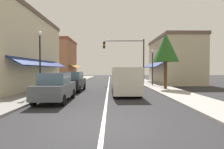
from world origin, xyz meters
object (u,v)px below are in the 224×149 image
parked_car_nearest_left (55,87)px  tree_right_near (166,48)px  traffic_signal_mast_arm (130,53)px  street_lamp_left_near (40,52)px  street_lamp_right_mid (153,61)px  parked_car_second_left (73,81)px  van_in_lane (125,80)px

parked_car_nearest_left → tree_right_near: bearing=36.0°
traffic_signal_mast_arm → street_lamp_left_near: traffic_signal_mast_arm is taller
parked_car_nearest_left → street_lamp_right_mid: size_ratio=0.96×
traffic_signal_mast_arm → street_lamp_right_mid: traffic_signal_mast_arm is taller
tree_right_near → parked_car_second_left: bearing=-173.9°
van_in_lane → street_lamp_left_near: street_lamp_left_near is taller
van_in_lane → street_lamp_right_mid: size_ratio=1.22×
parked_car_second_left → van_in_lane: (4.54, -2.32, 0.27)m
parked_car_nearest_left → tree_right_near: tree_right_near is taller
street_lamp_right_mid → tree_right_near: bearing=-84.7°
traffic_signal_mast_arm → street_lamp_right_mid: (2.27, -3.62, -1.27)m
parked_car_nearest_left → parked_car_second_left: (-0.04, 5.48, 0.00)m
street_lamp_left_near → parked_car_second_left: bearing=52.2°
traffic_signal_mast_arm → tree_right_near: 7.96m
parked_car_nearest_left → traffic_signal_mast_arm: bearing=66.1°
van_in_lane → street_lamp_left_near: (-6.53, -0.25, 2.15)m
street_lamp_left_near → street_lamp_right_mid: 12.69m
parked_car_nearest_left → van_in_lane: (4.50, 3.16, 0.27)m
parked_car_nearest_left → street_lamp_right_mid: bearing=50.6°
parked_car_second_left → street_lamp_right_mid: (8.33, 4.82, 2.05)m
van_in_lane → traffic_signal_mast_arm: size_ratio=0.85×
street_lamp_left_near → street_lamp_right_mid: size_ratio=1.15×
parked_car_nearest_left → traffic_signal_mast_arm: 15.52m
street_lamp_right_mid → tree_right_near: (0.36, -3.89, 1.11)m
street_lamp_left_near → street_lamp_right_mid: (10.32, 7.38, -0.36)m
parked_car_nearest_left → street_lamp_left_near: bearing=124.4°
tree_right_near → traffic_signal_mast_arm: bearing=109.3°
traffic_signal_mast_arm → parked_car_second_left: bearing=-125.6°
parked_car_second_left → tree_right_near: 9.29m
street_lamp_right_mid → parked_car_second_left: bearing=-149.9°
parked_car_second_left → street_lamp_left_near: bearing=-127.2°
van_in_lane → tree_right_near: (4.15, 3.24, 2.90)m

